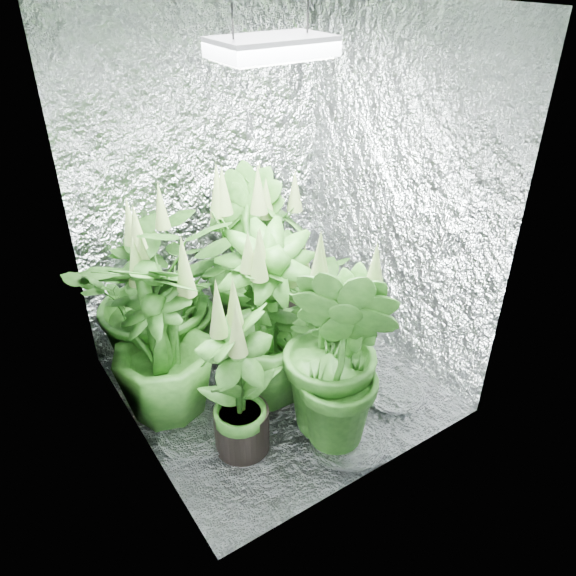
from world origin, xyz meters
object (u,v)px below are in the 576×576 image
Objects in this scene: grow_lamp at (272,47)px; plant_g at (339,352)px; circulation_fan at (342,318)px; plant_d at (162,342)px; plant_f at (239,383)px; plant_b at (276,256)px; plant_e at (312,322)px; plant_a at (158,291)px; plant_c at (244,265)px; plant_h at (266,321)px.

plant_g is at bearing -85.79° from grow_lamp.
plant_g is at bearing -148.57° from circulation_fan.
plant_d is 0.48m from plant_f.
plant_b is 1.20× the size of plant_e.
plant_a is 3.10× the size of circulation_fan.
plant_a is at bearing 132.95° from grow_lamp.
circulation_fan is (1.00, 0.46, -0.26)m from plant_f.
plant_f is (-0.49, -0.80, -0.13)m from plant_c.
grow_lamp is 0.46× the size of plant_b.
circulation_fan is at bearing -58.90° from plant_b.
plant_a reaches higher than plant_f.
plant_g reaches higher than plant_e.
plant_h is at bearing 40.37° from plant_f.
plant_f is (-0.58, -0.21, -0.01)m from plant_e.
circulation_fan is (1.06, -0.35, -0.38)m from plant_a.
plant_g reaches higher than plant_d.
plant_g reaches higher than plant_a.
circulation_fan is (1.20, 0.03, -0.32)m from plant_d.
plant_d is 0.92× the size of plant_g.
circulation_fan is at bearing 13.95° from grow_lamp.
plant_d is (-0.61, 0.12, -1.35)m from grow_lamp.
plant_h reaches higher than plant_d.
plant_d is at bearing 115.34° from plant_f.
plant_c is 0.55m from plant_h.
plant_a is 0.99× the size of plant_g.
plant_g is at bearing -44.03° from plant_d.
plant_e is (0.17, -0.10, -1.40)m from grow_lamp.
plant_e is (0.09, -0.59, -0.12)m from plant_c.
plant_g is (0.04, -0.50, -1.29)m from grow_lamp.
circulation_fan is (0.60, 0.15, -1.67)m from grow_lamp.
plant_a is 0.66m from plant_h.
plant_e is at bearing -167.29° from circulation_fan.
plant_f reaches higher than circulation_fan.
plant_g is 1.07× the size of plant_h.
plant_f is 2.56× the size of circulation_fan.
plant_b reaches higher than plant_d.
grow_lamp is 1.45m from plant_a.
plant_h is at bearing 177.31° from circulation_fan.
plant_g is 0.48m from plant_h.
plant_g is (-0.13, -0.40, 0.11)m from plant_e.
grow_lamp is 1.48m from plant_d.
plant_c reaches higher than plant_g.
grow_lamp is 1.33m from plant_h.
plant_h is at bearing 165.07° from plant_e.
plant_b is at bearing 3.91° from plant_a.
plant_d is at bearing -152.12° from plant_c.
grow_lamp reaches higher than plant_c.
plant_e is at bearing -81.34° from plant_c.
plant_h reaches higher than plant_f.
plant_a is 0.82m from plant_b.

